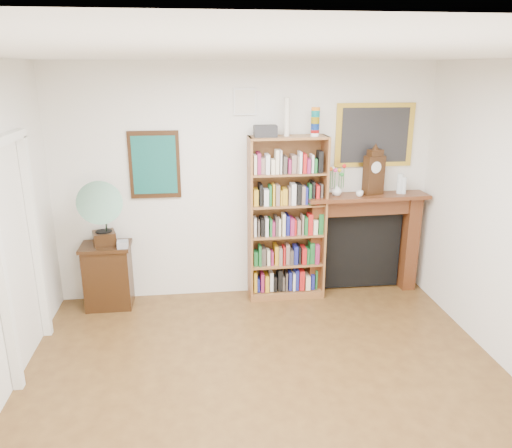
{
  "coord_description": "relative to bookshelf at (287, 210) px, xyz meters",
  "views": [
    {
      "loc": [
        -0.56,
        -3.29,
        2.72
      ],
      "look_at": [
        0.02,
        1.6,
        1.17
      ],
      "focal_mm": 35.0,
      "sensor_mm": 36.0,
      "label": 1
    }
  ],
  "objects": [
    {
      "name": "teacup",
      "position": [
        0.86,
        -0.06,
        0.19
      ],
      "size": [
        0.09,
        0.09,
        0.07
      ],
      "primitive_type": "imported",
      "rotation": [
        0.0,
        0.0,
        -0.1
      ],
      "color": "white",
      "rests_on": "fireplace"
    },
    {
      "name": "gramophone",
      "position": [
        -2.13,
        -0.15,
        0.11
      ],
      "size": [
        0.63,
        0.71,
        0.79
      ],
      "rotation": [
        0.0,
        0.0,
        0.28
      ],
      "color": "black",
      "rests_on": "side_cabinet"
    },
    {
      "name": "mantel_clock",
      "position": [
        1.05,
        0.03,
        0.42
      ],
      "size": [
        0.26,
        0.19,
        0.54
      ],
      "rotation": [
        0.0,
        0.0,
        0.29
      ],
      "color": "black",
      "rests_on": "fireplace"
    },
    {
      "name": "cd_stack",
      "position": [
        -1.91,
        -0.16,
        -0.29
      ],
      "size": [
        0.13,
        0.13,
        0.08
      ],
      "primitive_type": "cube",
      "rotation": [
        0.0,
        0.0,
        0.07
      ],
      "color": "silver",
      "rests_on": "side_cabinet"
    },
    {
      "name": "small_picture",
      "position": [
        -0.48,
        0.16,
        1.25
      ],
      "size": [
        0.26,
        0.04,
        0.3
      ],
      "color": "white",
      "rests_on": "back_wall"
    },
    {
      "name": "door_casing",
      "position": [
        -2.68,
        -1.12,
        0.16
      ],
      "size": [
        0.08,
        1.02,
        2.17
      ],
      "color": "white",
      "rests_on": "left_wall"
    },
    {
      "name": "bookshelf",
      "position": [
        0.0,
        0.0,
        0.0
      ],
      "size": [
        0.92,
        0.34,
        2.27
      ],
      "rotation": [
        0.0,
        0.0,
        0.02
      ],
      "color": "brown",
      "rests_on": "floor"
    },
    {
      "name": "gilt_painting",
      "position": [
        1.07,
        0.16,
        0.85
      ],
      "size": [
        0.95,
        0.04,
        0.75
      ],
      "color": "gold",
      "rests_on": "back_wall"
    },
    {
      "name": "teal_poster",
      "position": [
        -1.53,
        0.16,
        0.55
      ],
      "size": [
        0.58,
        0.04,
        0.78
      ],
      "color": "black",
      "rests_on": "back_wall"
    },
    {
      "name": "room",
      "position": [
        -0.48,
        -2.32,
        0.29
      ],
      "size": [
        4.51,
        5.01,
        2.81
      ],
      "color": "#4B3016",
      "rests_on": "ground"
    },
    {
      "name": "side_cabinet",
      "position": [
        -2.12,
        -0.04,
        -0.72
      ],
      "size": [
        0.57,
        0.41,
        0.77
      ],
      "primitive_type": "cube",
      "rotation": [
        0.0,
        0.0,
        0.0
      ],
      "color": "black",
      "rests_on": "floor"
    },
    {
      "name": "bottle_right",
      "position": [
        1.43,
        0.02,
        0.26
      ],
      "size": [
        0.06,
        0.06,
        0.2
      ],
      "primitive_type": "cylinder",
      "color": "silver",
      "rests_on": "fireplace"
    },
    {
      "name": "flower_vase",
      "position": [
        0.6,
        0.02,
        0.22
      ],
      "size": [
        0.16,
        0.16,
        0.14
      ],
      "primitive_type": "imported",
      "rotation": [
        0.0,
        0.0,
        -0.28
      ],
      "color": "white",
      "rests_on": "fireplace"
    },
    {
      "name": "bottle_left",
      "position": [
        1.39,
        0.04,
        0.28
      ],
      "size": [
        0.07,
        0.07,
        0.24
      ],
      "primitive_type": "cylinder",
      "color": "silver",
      "rests_on": "fireplace"
    },
    {
      "name": "fireplace",
      "position": [
        0.98,
        0.07,
        -0.36
      ],
      "size": [
        1.5,
        0.41,
        1.26
      ],
      "rotation": [
        0.0,
        0.0,
        0.04
      ],
      "color": "#4B2411",
      "rests_on": "floor"
    }
  ]
}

